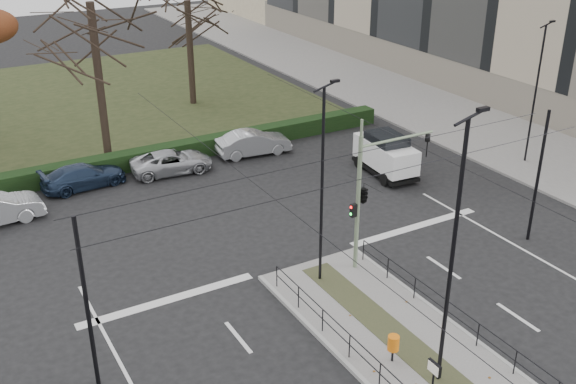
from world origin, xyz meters
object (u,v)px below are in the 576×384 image
at_px(streetlamp_sidewalk, 536,93).
at_px(parked_car_third, 84,176).
at_px(bare_tree_near, 91,14).
at_px(streetlamp_median_near, 453,255).
at_px(white_van, 386,153).
at_px(bare_tree_center, 188,8).
at_px(traffic_light, 365,192).
at_px(streetlamp_median_far, 322,185).
at_px(parked_car_fifth, 253,143).
at_px(info_panel, 434,374).
at_px(litter_bin, 393,343).
at_px(parked_car_fourth, 172,162).

bearing_deg(streetlamp_sidewalk, parked_car_third, 158.18).
xyz_separation_m(parked_car_third, bare_tree_near, (2.10, 2.86, 7.59)).
relative_size(streetlamp_median_near, streetlamp_sidewalk, 1.15).
height_order(white_van, bare_tree_center, bare_tree_center).
relative_size(traffic_light, streetlamp_median_far, 0.71).
bearing_deg(streetlamp_sidewalk, bare_tree_near, 149.79).
distance_m(streetlamp_median_near, streetlamp_median_far, 6.87).
bearing_deg(parked_car_fifth, white_van, -134.93).
xyz_separation_m(streetlamp_median_near, parked_car_third, (-5.88, 20.63, -4.03)).
xyz_separation_m(traffic_light, parked_car_third, (-7.83, 13.70, -2.82)).
height_order(streetlamp_median_near, streetlamp_sidewalk, streetlamp_median_near).
distance_m(parked_car_third, bare_tree_center, 16.01).
xyz_separation_m(streetlamp_median_near, white_van, (8.74, 14.31, -3.48)).
distance_m(white_van, bare_tree_center, 18.21).
relative_size(streetlamp_median_far, parked_car_fifth, 1.86).
xyz_separation_m(streetlamp_median_near, parked_car_fifth, (3.86, 20.40, -3.95)).
bearing_deg(bare_tree_center, info_panel, -100.31).
height_order(bare_tree_center, bare_tree_near, bare_tree_near).
bearing_deg(litter_bin, bare_tree_near, 97.83).
height_order(bare_tree_center, parked_car_fifth, bare_tree_center).
height_order(traffic_light, parked_car_fourth, traffic_light).
bearing_deg(info_panel, bare_tree_center, 79.69).
bearing_deg(streetlamp_median_far, parked_car_fifth, 73.69).
bearing_deg(bare_tree_center, streetlamp_median_far, -100.83).
height_order(traffic_light, bare_tree_near, bare_tree_near).
bearing_deg(parked_car_third, info_panel, -173.59).
bearing_deg(traffic_light, bare_tree_near, 109.08).
xyz_separation_m(streetlamp_sidewalk, parked_car_fourth, (-17.79, 8.60, -3.47)).
distance_m(streetlamp_median_far, parked_car_fifth, 14.54).
bearing_deg(white_van, parked_car_third, 156.62).
bearing_deg(bare_tree_center, parked_car_third, -134.74).
xyz_separation_m(info_panel, white_van, (10.06, 15.41, -0.47)).
xyz_separation_m(traffic_light, streetlamp_sidewalk, (14.64, 4.71, 0.64)).
distance_m(litter_bin, streetlamp_median_near, 4.14).
xyz_separation_m(info_panel, streetlamp_sidewalk, (17.91, 12.73, 2.44)).
distance_m(traffic_light, parked_car_fourth, 13.97).
xyz_separation_m(streetlamp_sidewalk, bare_tree_near, (-20.37, 11.86, 4.13)).
distance_m(info_panel, white_van, 18.41).
xyz_separation_m(litter_bin, streetlamp_sidewalk, (17.33, 10.22, 3.24)).
xyz_separation_m(parked_car_fourth, parked_car_fifth, (5.07, 0.16, 0.10)).
relative_size(litter_bin, streetlamp_median_far, 0.12).
xyz_separation_m(streetlamp_median_far, parked_car_fifth, (3.96, 13.54, -3.51)).
height_order(white_van, bare_tree_near, bare_tree_near).
height_order(streetlamp_median_near, bare_tree_near, bare_tree_near).
bearing_deg(streetlamp_sidewalk, traffic_light, -162.17).
distance_m(streetlamp_sidewalk, parked_car_fourth, 20.07).
distance_m(traffic_light, white_van, 10.28).
relative_size(streetlamp_median_near, parked_car_third, 2.06).
bearing_deg(streetlamp_median_far, info_panel, -98.72).
bearing_deg(litter_bin, streetlamp_median_near, -62.27).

